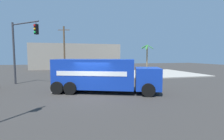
# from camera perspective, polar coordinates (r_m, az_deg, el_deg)

# --- Properties ---
(ground_plane) EXTENTS (100.00, 100.00, 0.00)m
(ground_plane) POSITION_cam_1_polar(r_m,az_deg,el_deg) (12.88, -7.27, -8.54)
(ground_plane) COLOR #33302D
(sidewalk_corner_far) EXTENTS (12.13, 12.13, 0.14)m
(sidewalk_corner_far) POSITION_cam_1_polar(r_m,az_deg,el_deg) (28.98, 15.17, -1.05)
(sidewalk_corner_far) COLOR #9E998E
(sidewalk_corner_far) RESTS_ON ground
(delivery_truck) EXTENTS (8.85, 5.43, 2.72)m
(delivery_truck) POSITION_cam_1_polar(r_m,az_deg,el_deg) (13.52, -3.12, -1.67)
(delivery_truck) COLOR #1438AD
(delivery_truck) RESTS_ON ground
(traffic_light_secondary) EXTENTS (3.11, 2.78, 6.48)m
(traffic_light_secondary) POSITION_cam_1_polar(r_m,az_deg,el_deg) (19.26, -29.25, 7.97)
(traffic_light_secondary) COLOR #38383D
(traffic_light_secondary) RESTS_ON ground
(palm_tree_far) EXTENTS (2.78, 2.64, 5.03)m
(palm_tree_far) POSITION_cam_1_polar(r_m,az_deg,el_deg) (32.23, 12.12, 5.79)
(palm_tree_far) COLOR #7A6647
(palm_tree_far) RESTS_ON sidewalk_corner_far
(utility_pole) EXTENTS (2.15, 0.73, 8.57)m
(utility_pole) POSITION_cam_1_polar(r_m,az_deg,el_deg) (32.52, -16.30, 7.23)
(utility_pole) COLOR brown
(utility_pole) RESTS_ON ground
(building_backdrop) EXTENTS (20.20, 6.00, 5.78)m
(building_backdrop) POSITION_cam_1_polar(r_m,az_deg,el_deg) (40.38, -12.28, 4.64)
(building_backdrop) COLOR gray
(building_backdrop) RESTS_ON ground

